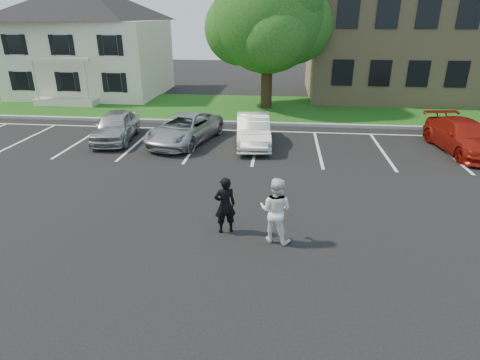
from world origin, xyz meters
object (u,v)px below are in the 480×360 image
(car_white_sedan, at_px, (253,130))
(car_silver_minivan, at_px, (185,129))
(office_building, at_px, (469,36))
(house, at_px, (90,41))
(car_silver_west, at_px, (116,126))
(tree, at_px, (270,19))
(car_red_compact, at_px, (463,137))
(man_black_suit, at_px, (225,205))
(man_white_shirt, at_px, (276,210))

(car_white_sedan, bearing_deg, car_silver_minivan, 173.16)
(office_building, bearing_deg, house, -175.72)
(office_building, height_order, car_silver_west, office_building)
(tree, distance_m, car_silver_minivan, 9.86)
(car_white_sedan, distance_m, car_red_compact, 9.18)
(office_building, xyz_separation_m, car_white_sedan, (-14.17, -13.66, -3.47))
(house, xyz_separation_m, car_red_compact, (22.00, -11.69, -3.14))
(office_building, bearing_deg, man_black_suit, -123.35)
(tree, bearing_deg, office_building, 22.38)
(man_white_shirt, bearing_deg, car_silver_west, -30.25)
(car_red_compact, bearing_deg, man_white_shirt, -140.68)
(office_building, relative_size, car_silver_minivan, 4.73)
(tree, distance_m, car_white_sedan, 9.23)
(car_white_sedan, bearing_deg, man_black_suit, -97.09)
(car_silver_minivan, height_order, car_red_compact, car_red_compact)
(office_building, xyz_separation_m, car_red_compact, (-5.00, -13.71, -3.47))
(office_building, distance_m, tree, 15.02)
(car_white_sedan, xyz_separation_m, car_red_compact, (9.18, -0.04, -0.00))
(office_building, relative_size, man_black_suit, 13.79)
(car_silver_west, bearing_deg, house, 111.78)
(man_black_suit, relative_size, car_red_compact, 0.34)
(tree, height_order, car_white_sedan, tree)
(tree, relative_size, car_white_sedan, 2.10)
(house, xyz_separation_m, tree, (13.15, -3.68, 1.52))
(office_building, distance_m, car_silver_west, 25.04)
(office_building, distance_m, man_white_shirt, 25.82)
(man_white_shirt, distance_m, car_silver_minivan, 9.57)
(car_white_sedan, relative_size, car_red_compact, 0.89)
(house, relative_size, car_silver_west, 2.54)
(man_black_suit, height_order, car_silver_minivan, man_black_suit)
(tree, xyz_separation_m, man_black_suit, (-0.48, -16.06, -4.54))
(house, relative_size, tree, 1.17)
(tree, bearing_deg, car_silver_minivan, -114.11)
(man_white_shirt, xyz_separation_m, car_silver_west, (-7.78, 8.49, -0.21))
(man_black_suit, distance_m, car_silver_west, 10.38)
(tree, distance_m, man_black_suit, 16.70)
(car_silver_west, distance_m, car_white_sedan, 6.56)
(man_black_suit, bearing_deg, car_silver_minivan, -90.55)
(office_building, height_order, tree, tree)
(office_building, relative_size, car_silver_west, 5.52)
(house, bearing_deg, office_building, 4.28)
(office_building, distance_m, car_red_compact, 15.00)
(man_black_suit, bearing_deg, house, -78.44)
(office_building, xyz_separation_m, man_black_suit, (-14.33, -21.77, -3.35))
(car_silver_west, bearing_deg, car_red_compact, -7.02)
(man_black_suit, distance_m, car_white_sedan, 8.11)
(car_silver_minivan, xyz_separation_m, car_red_compact, (12.39, -0.09, 0.03))
(office_building, distance_m, man_black_suit, 26.27)
(house, relative_size, car_white_sedan, 2.46)
(car_silver_west, relative_size, car_red_compact, 0.86)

